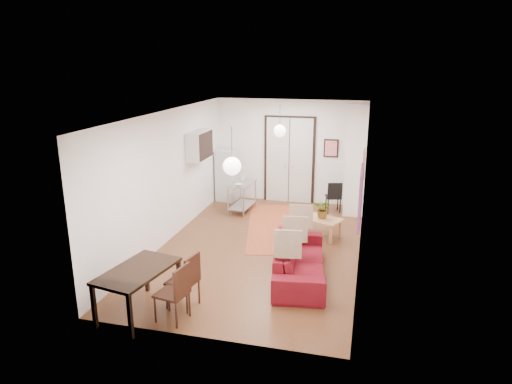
% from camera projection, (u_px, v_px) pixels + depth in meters
% --- Properties ---
extents(floor, '(7.00, 7.00, 0.00)m').
position_uv_depth(floor, '(260.00, 247.00, 9.96)').
color(floor, brown).
rests_on(floor, ground).
extents(ceiling, '(4.20, 7.00, 0.02)m').
position_uv_depth(ceiling, '(261.00, 113.00, 9.15)').
color(ceiling, silver).
rests_on(ceiling, wall_back).
extents(wall_back, '(4.20, 0.02, 2.90)m').
position_uv_depth(wall_back, '(290.00, 152.00, 12.81)').
color(wall_back, white).
rests_on(wall_back, floor).
extents(wall_front, '(4.20, 0.02, 2.90)m').
position_uv_depth(wall_front, '(201.00, 246.00, 6.29)').
color(wall_front, white).
rests_on(wall_front, floor).
extents(wall_left, '(0.02, 7.00, 2.90)m').
position_uv_depth(wall_left, '(168.00, 177.00, 10.05)').
color(wall_left, white).
rests_on(wall_left, floor).
extents(wall_right, '(0.02, 7.00, 2.90)m').
position_uv_depth(wall_right, '(363.00, 189.00, 9.06)').
color(wall_right, white).
rests_on(wall_right, floor).
extents(double_doors, '(1.44, 0.06, 2.50)m').
position_uv_depth(double_doors, '(289.00, 161.00, 12.84)').
color(double_doors, silver).
rests_on(double_doors, wall_back).
extents(stub_partition, '(0.50, 0.10, 2.90)m').
position_uv_depth(stub_partition, '(355.00, 162.00, 11.50)').
color(stub_partition, white).
rests_on(stub_partition, floor).
extents(wall_cabinet, '(0.35, 1.00, 0.70)m').
position_uv_depth(wall_cabinet, '(199.00, 145.00, 11.28)').
color(wall_cabinet, white).
rests_on(wall_cabinet, wall_left).
extents(painting_popart, '(0.05, 1.00, 1.00)m').
position_uv_depth(painting_popart, '(361.00, 197.00, 7.85)').
color(painting_popart, red).
rests_on(painting_popart, wall_right).
extents(painting_abstract, '(0.05, 0.50, 0.60)m').
position_uv_depth(painting_abstract, '(364.00, 164.00, 9.72)').
color(painting_abstract, beige).
rests_on(painting_abstract, wall_right).
extents(poster_back, '(0.40, 0.03, 0.50)m').
position_uv_depth(poster_back, '(331.00, 148.00, 12.48)').
color(poster_back, red).
rests_on(poster_back, wall_back).
extents(print_left, '(0.03, 0.44, 0.54)m').
position_uv_depth(print_left, '(201.00, 140.00, 11.76)').
color(print_left, '#9B5E40').
rests_on(print_left, wall_left).
extents(pendant_back, '(0.30, 0.30, 0.80)m').
position_uv_depth(pendant_back, '(280.00, 131.00, 11.19)').
color(pendant_back, white).
rests_on(pendant_back, ceiling).
extents(pendant_front, '(0.30, 0.30, 0.80)m').
position_uv_depth(pendant_front, '(232.00, 166.00, 7.47)').
color(pendant_front, white).
rests_on(pendant_front, ceiling).
extents(kilim_rug, '(2.00, 3.63, 0.01)m').
position_uv_depth(kilim_rug, '(275.00, 226.00, 11.16)').
color(kilim_rug, '#C25430').
rests_on(kilim_rug, floor).
extents(sofa, '(1.22, 2.43, 0.68)m').
position_uv_depth(sofa, '(300.00, 260.00, 8.51)').
color(sofa, maroon).
rests_on(sofa, floor).
extents(coffee_table, '(1.15, 0.92, 0.45)m').
position_uv_depth(coffee_table, '(318.00, 220.00, 10.46)').
color(coffee_table, tan).
rests_on(coffee_table, floor).
extents(potted_plant, '(0.50, 0.47, 0.44)m').
position_uv_depth(potted_plant, '(323.00, 209.00, 10.36)').
color(potted_plant, '#2C5D2A').
rests_on(potted_plant, coffee_table).
extents(kitchen_counter, '(0.60, 1.07, 0.79)m').
position_uv_depth(kitchen_counter, '(242.00, 193.00, 12.20)').
color(kitchen_counter, '#A8ABAD').
rests_on(kitchen_counter, floor).
extents(bowl, '(0.20, 0.20, 0.05)m').
position_uv_depth(bowl, '(239.00, 185.00, 11.83)').
color(bowl, silver).
rests_on(bowl, kitchen_counter).
extents(soap_bottle, '(0.08, 0.08, 0.16)m').
position_uv_depth(soap_bottle, '(243.00, 177.00, 12.34)').
color(soap_bottle, '#50A0AF').
rests_on(soap_bottle, kitchen_counter).
extents(fridge, '(0.59, 0.59, 1.48)m').
position_uv_depth(fridge, '(227.00, 175.00, 13.10)').
color(fridge, silver).
rests_on(fridge, floor).
extents(dining_table, '(1.01, 1.48, 0.76)m').
position_uv_depth(dining_table, '(138.00, 274.00, 7.19)').
color(dining_table, black).
rests_on(dining_table, floor).
extents(dining_chair_near, '(0.52, 0.67, 0.94)m').
position_uv_depth(dining_chair_near, '(184.00, 274.00, 7.50)').
color(dining_chair_near, '#361C11').
rests_on(dining_chair_near, floor).
extents(dining_chair_far, '(0.52, 0.67, 0.94)m').
position_uv_depth(dining_chair_far, '(174.00, 285.00, 7.11)').
color(dining_chair_far, '#361C11').
rests_on(dining_chair_far, floor).
extents(black_side_chair, '(0.47, 0.48, 0.84)m').
position_uv_depth(black_side_chair, '(334.00, 193.00, 12.22)').
color(black_side_chair, black).
rests_on(black_side_chair, floor).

